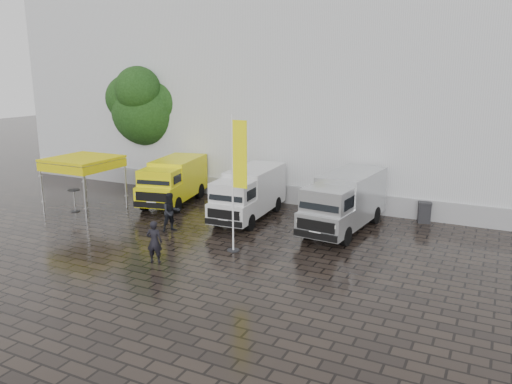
% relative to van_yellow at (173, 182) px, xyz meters
% --- Properties ---
extents(ground, '(120.00, 120.00, 0.00)m').
position_rel_van_yellow_xyz_m(ground, '(6.56, -5.14, -1.19)').
color(ground, black).
rests_on(ground, ground).
extents(exhibition_hall, '(44.00, 16.00, 12.00)m').
position_rel_van_yellow_xyz_m(exhibition_hall, '(8.56, 10.86, 4.81)').
color(exhibition_hall, silver).
rests_on(exhibition_hall, ground).
extents(hall_plinth, '(44.00, 0.15, 1.00)m').
position_rel_van_yellow_xyz_m(hall_plinth, '(8.56, 2.81, -0.69)').
color(hall_plinth, gray).
rests_on(hall_plinth, ground).
extents(van_yellow, '(2.96, 5.44, 2.38)m').
position_rel_van_yellow_xyz_m(van_yellow, '(0.00, 0.00, 0.00)').
color(van_yellow, yellow).
rests_on(van_yellow, ground).
extents(van_white, '(2.16, 5.58, 2.37)m').
position_rel_van_yellow_xyz_m(van_white, '(4.91, -0.65, -0.00)').
color(van_white, silver).
rests_on(van_white, ground).
extents(van_silver, '(2.51, 6.01, 2.53)m').
position_rel_van_yellow_xyz_m(van_silver, '(9.59, -0.44, 0.08)').
color(van_silver, '#B2B5B7').
rests_on(van_silver, ground).
extents(canopy_tent, '(3.06, 3.06, 2.80)m').
position_rel_van_yellow_xyz_m(canopy_tent, '(-3.16, -3.28, 1.42)').
color(canopy_tent, silver).
rests_on(canopy_tent, ground).
extents(flagpole, '(0.88, 0.50, 5.43)m').
position_rel_van_yellow_xyz_m(flagpole, '(6.60, -4.97, 1.88)').
color(flagpole, black).
rests_on(flagpole, ground).
extents(tree, '(4.23, 4.26, 7.59)m').
position_rel_van_yellow_xyz_m(tree, '(-4.29, 3.45, 3.68)').
color(tree, black).
rests_on(tree, ground).
extents(cocktail_table, '(0.60, 0.60, 1.14)m').
position_rel_van_yellow_xyz_m(cocktail_table, '(-3.63, -3.52, -0.62)').
color(cocktail_table, black).
rests_on(cocktail_table, ground).
extents(wheelie_bin, '(0.72, 0.72, 0.99)m').
position_rel_van_yellow_xyz_m(wheelie_bin, '(12.66, 2.45, -0.69)').
color(wheelie_bin, black).
rests_on(wheelie_bin, ground).
extents(person_front, '(0.68, 0.55, 1.63)m').
position_rel_van_yellow_xyz_m(person_front, '(4.40, -7.37, -0.37)').
color(person_front, black).
rests_on(person_front, ground).
extents(person_tent, '(1.02, 1.08, 1.77)m').
position_rel_van_yellow_xyz_m(person_tent, '(2.72, -3.99, -0.31)').
color(person_tent, black).
rests_on(person_tent, ground).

